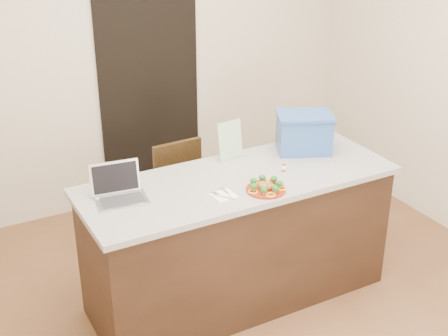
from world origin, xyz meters
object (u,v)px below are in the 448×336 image
yogurt_bottle (284,169)px  chair (184,193)px  napkin (224,195)px  blue_box (304,132)px  laptop (119,189)px  island (238,239)px  plate (266,189)px

yogurt_bottle → chair: 0.97m
napkin → blue_box: blue_box is taller
napkin → blue_box: (0.82, 0.33, 0.14)m
yogurt_bottle → chair: size_ratio=0.07×
napkin → laptop: 0.63m
chair → napkin: bearing=-101.0°
island → napkin: bearing=-139.5°
island → chair: (-0.07, 0.71, 0.04)m
laptop → yogurt_bottle: bearing=-2.2°
yogurt_bottle → blue_box: blue_box is taller
plate → yogurt_bottle: yogurt_bottle is taller
plate → chair: size_ratio=0.28×
island → blue_box: blue_box is taller
yogurt_bottle → blue_box: size_ratio=0.14×
plate → blue_box: 0.69m
island → plate: plate is taller
blue_box → plate: bearing=-120.1°
napkin → yogurt_bottle: 0.50m
island → napkin: napkin is taller
napkin → chair: 0.98m
blue_box → chair: blue_box is taller
island → laptop: bearing=172.5°
plate → blue_box: size_ratio=0.54×
plate → island: bearing=103.6°
napkin → laptop: bearing=153.9°
island → napkin: size_ratio=15.35×
napkin → yogurt_bottle: (0.49, 0.09, 0.02)m
napkin → chair: bearing=81.3°
island → yogurt_bottle: bearing=-15.2°
island → yogurt_bottle: size_ratio=32.74×
plate → napkin: bearing=166.7°
island → chair: bearing=95.7°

